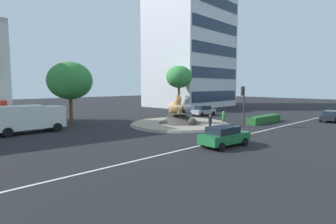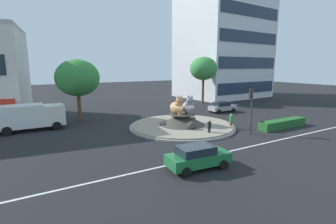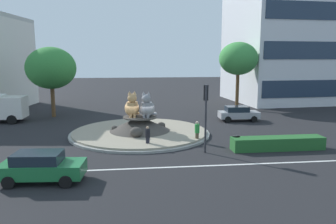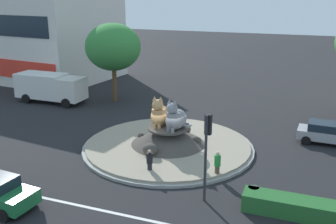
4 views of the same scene
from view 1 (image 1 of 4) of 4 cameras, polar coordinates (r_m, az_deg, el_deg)
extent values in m
plane|color=black|center=(32.42, 2.50, -2.83)|extent=(160.00, 160.00, 0.00)
cube|color=silver|center=(27.16, 15.80, -4.70)|extent=(112.00, 0.20, 0.01)
cylinder|color=gray|center=(32.40, 2.50, -2.68)|extent=(11.76, 11.76, 0.18)
cylinder|color=gray|center=(32.38, 2.50, -2.39)|extent=(11.29, 11.29, 0.14)
cone|color=#423D38|center=(32.29, 2.50, -1.20)|extent=(5.11, 5.11, 1.21)
cylinder|color=#423D38|center=(32.23, 2.51, -0.24)|extent=(2.81, 2.81, 0.12)
ellipsoid|color=#423D38|center=(34.03, 4.06, -1.40)|extent=(0.72, 0.52, 0.58)
ellipsoid|color=#423D38|center=(34.25, 0.38, -1.24)|extent=(0.86, 0.78, 0.69)
ellipsoid|color=#423D38|center=(31.01, -0.55, -2.22)|extent=(0.53, 0.41, 0.42)
ellipsoid|color=#423D38|center=(30.50, 5.13, -2.02)|extent=(1.00, 0.82, 0.80)
ellipsoid|color=tan|center=(31.82, 1.49, 1.05)|extent=(1.32, 1.97, 1.38)
cylinder|color=tan|center=(31.56, 2.01, 1.29)|extent=(0.95, 0.95, 0.87)
sphere|color=tan|center=(31.42, 2.20, 2.65)|extent=(0.76, 0.76, 0.76)
torus|color=tan|center=(32.62, 0.84, 0.19)|extent=(0.99, 0.99, 0.17)
cone|color=tan|center=(31.55, 2.45, 3.47)|extent=(0.33, 0.33, 0.31)
cone|color=tan|center=(31.24, 1.95, 3.45)|extent=(0.33, 0.33, 0.31)
cylinder|color=tan|center=(31.53, 2.61, 0.05)|extent=(0.24, 0.24, 0.35)
cylinder|color=tan|center=(31.29, 2.24, 0.01)|extent=(0.24, 0.24, 0.35)
ellipsoid|color=gray|center=(32.50, 3.54, 1.12)|extent=(1.60, 2.10, 1.36)
cylinder|color=gray|center=(32.17, 3.91, 1.34)|extent=(1.07, 1.07, 0.85)
sphere|color=gray|center=(32.01, 4.05, 2.65)|extent=(0.75, 0.75, 0.75)
torus|color=gray|center=(33.35, 3.26, 0.29)|extent=(0.85, 0.85, 0.17)
cone|color=gray|center=(32.11, 4.36, 3.44)|extent=(0.37, 0.37, 0.31)
cone|color=gray|center=(31.88, 3.75, 3.42)|extent=(0.37, 0.37, 0.31)
cylinder|color=gray|center=(32.06, 4.43, 0.13)|extent=(0.24, 0.24, 0.34)
cylinder|color=gray|center=(31.89, 3.97, 0.10)|extent=(0.24, 0.24, 0.34)
cylinder|color=#2D2D33|center=(31.87, 15.66, 1.01)|extent=(0.14, 0.14, 4.64)
cube|color=black|center=(31.92, 15.43, 4.25)|extent=(0.35, 0.28, 1.05)
sphere|color=red|center=(31.97, 15.34, 4.82)|extent=(0.18, 0.18, 0.18)
sphere|color=#392706|center=(31.97, 15.32, 4.26)|extent=(0.18, 0.18, 0.18)
sphere|color=black|center=(31.98, 15.31, 3.69)|extent=(0.18, 0.18, 0.18)
cube|color=silver|center=(63.21, 4.71, 12.41)|extent=(18.61, 15.04, 24.47)
cube|color=#233347|center=(58.78, 10.00, 3.29)|extent=(16.59, 1.26, 2.22)
cube|color=#233347|center=(58.79, 10.08, 8.07)|extent=(16.59, 1.26, 2.22)
cube|color=#233347|center=(59.20, 10.16, 12.80)|extent=(16.59, 1.26, 2.22)
cube|color=#233347|center=(60.01, 10.25, 17.44)|extent=(16.59, 1.26, 2.22)
cube|color=#233347|center=(61.21, 10.33, 21.93)|extent=(16.59, 1.26, 2.22)
cube|color=#235B28|center=(36.73, 19.61, -1.45)|extent=(6.60, 1.20, 0.90)
cylinder|color=brown|center=(34.85, -19.73, 0.09)|extent=(0.42, 0.42, 3.21)
ellipsoid|color=#337F38|center=(34.71, -19.93, 6.23)|extent=(5.30, 5.30, 4.50)
cylinder|color=brown|center=(50.06, 2.30, 2.70)|extent=(0.42, 0.42, 4.40)
ellipsoid|color=#3D8E42|center=(50.01, 2.32, 7.41)|extent=(4.80, 4.80, 4.08)
cylinder|color=black|center=(29.94, 8.84, -2.90)|extent=(0.28, 0.28, 0.73)
cylinder|color=black|center=(29.85, 8.86, -1.60)|extent=(0.37, 0.37, 0.64)
sphere|color=tan|center=(29.80, 8.87, -0.79)|extent=(0.21, 0.21, 0.21)
cylinder|color=brown|center=(33.56, 11.58, -1.99)|extent=(0.27, 0.27, 0.77)
cylinder|color=#288C38|center=(33.47, 11.60, -0.77)|extent=(0.37, 0.37, 0.67)
sphere|color=beige|center=(33.43, 11.62, -0.01)|extent=(0.22, 0.22, 0.22)
cube|color=#1E6B38|center=(21.78, 11.82, -5.32)|extent=(4.39, 2.13, 0.73)
cube|color=#19232D|center=(21.51, 11.49, -3.73)|extent=(2.51, 1.77, 0.54)
cylinder|color=black|center=(23.48, 12.32, -5.44)|extent=(0.66, 0.27, 0.64)
cylinder|color=black|center=(22.42, 15.88, -6.05)|extent=(0.66, 0.27, 0.64)
cylinder|color=black|center=(21.41, 7.53, -6.43)|extent=(0.66, 0.27, 0.64)
cylinder|color=black|center=(20.24, 11.21, -7.19)|extent=(0.66, 0.27, 0.64)
cube|color=#99999E|center=(43.14, 7.49, 0.10)|extent=(4.11, 1.95, 0.65)
cube|color=#19232D|center=(42.94, 7.32, 0.88)|extent=(2.33, 1.65, 0.55)
cylinder|color=black|center=(44.74, 7.79, -0.12)|extent=(0.65, 0.25, 0.64)
cylinder|color=black|center=(43.60, 9.51, -0.30)|extent=(0.65, 0.25, 0.64)
cylinder|color=black|center=(42.80, 5.42, -0.35)|extent=(0.65, 0.25, 0.64)
cylinder|color=black|center=(41.60, 7.15, -0.55)|extent=(0.65, 0.25, 0.64)
cube|color=black|center=(41.88, 31.12, -0.83)|extent=(4.68, 2.02, 0.65)
cube|color=#19232D|center=(41.61, 31.09, -0.10)|extent=(2.66, 1.69, 0.46)
cylinder|color=black|center=(43.57, 30.40, -1.00)|extent=(0.65, 0.26, 0.64)
cylinder|color=black|center=(40.64, 29.44, -1.38)|extent=(0.65, 0.26, 0.64)
cylinder|color=black|center=(40.27, 31.85, -1.56)|extent=(0.65, 0.26, 0.64)
cube|color=silver|center=(31.32, -23.22, -0.79)|extent=(2.07, 2.40, 2.13)
cube|color=silver|center=(30.31, -29.35, -1.08)|extent=(4.82, 2.40, 2.32)
cylinder|color=black|center=(32.59, -23.76, -2.47)|extent=(0.90, 0.30, 0.90)
cylinder|color=black|center=(30.36, -22.24, -2.97)|extent=(0.90, 0.30, 0.90)
cylinder|color=black|center=(31.39, -31.61, -3.12)|extent=(0.90, 0.30, 0.90)
cylinder|color=black|center=(29.07, -30.64, -3.71)|extent=(0.90, 0.30, 0.90)
cylinder|color=#2D4233|center=(34.44, 16.72, -1.81)|extent=(0.56, 0.56, 0.90)
camera|label=2|loc=(8.10, 52.23, 17.88)|focal=26.89mm
camera|label=3|loc=(22.73, 59.32, 7.09)|focal=34.87mm
camera|label=4|loc=(32.28, 49.49, 13.72)|focal=41.53mm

